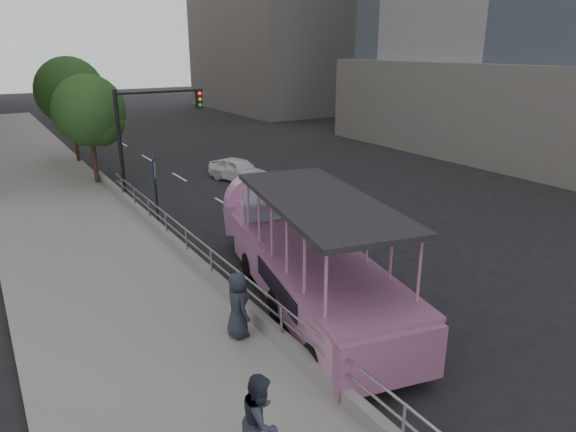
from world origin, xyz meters
name	(u,v)px	position (x,y,z in m)	size (l,w,h in m)	color
ground	(337,292)	(0.00, 0.00, 0.00)	(160.00, 160.00, 0.00)	black
sidewalk	(71,226)	(-5.75, 10.00, 0.15)	(5.50, 80.00, 0.30)	gray
kerb_wall	(212,277)	(-3.12, 2.00, 0.48)	(0.24, 30.00, 0.36)	gray
guardrail	(211,256)	(-3.12, 2.00, 1.14)	(0.07, 22.00, 0.71)	#A0A0A4
duck_boat	(300,256)	(-1.03, 0.44, 1.24)	(4.41, 10.33, 3.34)	black
car	(238,170)	(3.45, 13.50, 0.63)	(1.49, 3.69, 1.26)	white
pedestrian_mid	(261,420)	(-5.22, -4.85, 1.15)	(0.83, 0.65, 1.71)	#292F3C
pedestrian_far	(238,305)	(-3.77, -1.06, 1.12)	(0.80, 0.52, 1.64)	#292F3C
parking_sign	(155,187)	(-2.88, 7.72, 1.87)	(0.29, 0.63, 3.02)	black
traffic_signal	(145,126)	(-1.70, 12.50, 3.50)	(4.20, 0.32, 5.20)	black
street_tree_near	(92,113)	(-3.30, 15.93, 3.82)	(3.52, 3.52, 5.72)	#352118
street_tree_far	(72,94)	(-3.10, 21.93, 4.31)	(3.97, 3.97, 6.45)	#352118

